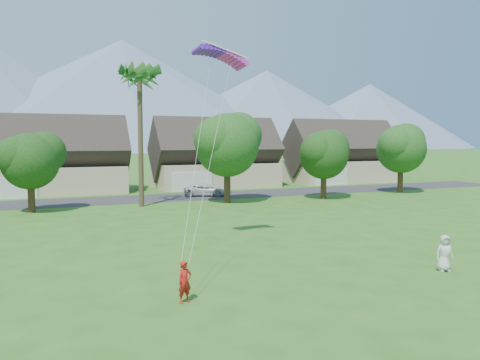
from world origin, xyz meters
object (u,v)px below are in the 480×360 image
watcher (445,253)px  parafoil_kite (221,54)px  kite_flyer (185,282)px  parked_car (205,190)px

watcher → parafoil_kite: 15.09m
parafoil_kite → watcher: bearing=-57.2°
watcher → parafoil_kite: (-7.70, 8.51, 9.80)m
kite_flyer → parked_car: kite_flyer is taller
kite_flyer → watcher: watcher is taller
kite_flyer → watcher: bearing=-20.9°
kite_flyer → parked_car: 32.84m
parked_car → parafoil_kite: parafoil_kite is taller
kite_flyer → parked_car: size_ratio=0.34×
parafoil_kite → kite_flyer: bearing=-127.6°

